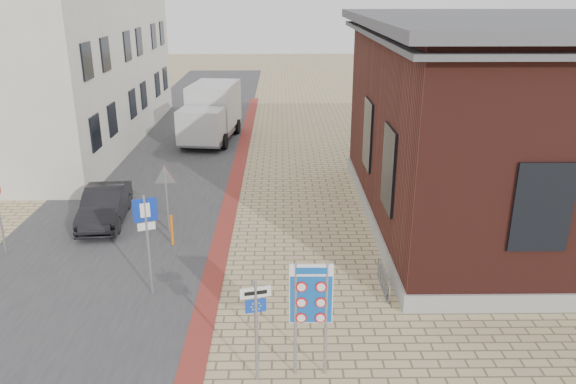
# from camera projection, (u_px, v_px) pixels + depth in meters

# --- Properties ---
(ground) EXTENTS (120.00, 120.00, 0.00)m
(ground) POSITION_uv_depth(u_px,v_px,m) (285.00, 336.00, 13.01)
(ground) COLOR tan
(ground) RESTS_ON ground
(road_strip) EXTENTS (7.00, 60.00, 0.02)m
(road_strip) POSITION_uv_depth(u_px,v_px,m) (169.00, 156.00, 27.04)
(road_strip) COLOR #38383A
(road_strip) RESTS_ON ground
(curb_strip) EXTENTS (0.60, 40.00, 0.02)m
(curb_strip) POSITION_uv_depth(u_px,v_px,m) (233.00, 190.00, 22.38)
(curb_strip) COLOR maroon
(curb_strip) RESTS_ON ground
(brick_building) EXTENTS (13.00, 13.00, 6.80)m
(brick_building) POSITION_uv_depth(u_px,v_px,m) (555.00, 121.00, 18.51)
(brick_building) COLOR gray
(brick_building) RESTS_ON ground
(townhouse_near) EXTENTS (7.40, 6.40, 8.30)m
(townhouse_near) POSITION_uv_depth(u_px,v_px,m) (12.00, 79.00, 22.73)
(townhouse_near) COLOR beige
(townhouse_near) RESTS_ON ground
(townhouse_mid) EXTENTS (7.40, 6.40, 9.10)m
(townhouse_mid) POSITION_uv_depth(u_px,v_px,m) (64.00, 53.00, 28.23)
(townhouse_mid) COLOR beige
(townhouse_mid) RESTS_ON ground
(townhouse_far) EXTENTS (7.40, 6.40, 8.30)m
(townhouse_far) POSITION_uv_depth(u_px,v_px,m) (101.00, 49.00, 34.01)
(townhouse_far) COLOR beige
(townhouse_far) RESTS_ON ground
(bike_rack) EXTENTS (0.08, 1.80, 0.60)m
(bike_rack) POSITION_uv_depth(u_px,v_px,m) (383.00, 279.00, 15.02)
(bike_rack) COLOR slate
(bike_rack) RESTS_ON ground
(sedan) EXTENTS (1.65, 3.82, 1.22)m
(sedan) POSITION_uv_depth(u_px,v_px,m) (105.00, 205.00, 19.20)
(sedan) COLOR black
(sedan) RESTS_ON ground
(box_truck) EXTENTS (2.87, 5.73, 2.88)m
(box_truck) POSITION_uv_depth(u_px,v_px,m) (211.00, 112.00, 29.43)
(box_truck) COLOR slate
(box_truck) RESTS_ON ground
(border_sign) EXTENTS (0.87, 0.07, 2.56)m
(border_sign) POSITION_uv_depth(u_px,v_px,m) (311.00, 297.00, 11.15)
(border_sign) COLOR gray
(border_sign) RESTS_ON ground
(essen_sign) EXTENTS (0.61, 0.18, 2.29)m
(essen_sign) POSITION_uv_depth(u_px,v_px,m) (256.00, 316.00, 11.08)
(essen_sign) COLOR gray
(essen_sign) RESTS_ON ground
(parking_sign) EXTENTS (0.59, 0.25, 2.77)m
(parking_sign) POSITION_uv_depth(u_px,v_px,m) (147.00, 227.00, 14.19)
(parking_sign) COLOR gray
(parking_sign) RESTS_ON ground
(yield_sign) EXTENTS (0.81, 0.11, 2.27)m
(yield_sign) POSITION_uv_depth(u_px,v_px,m) (166.00, 183.00, 18.01)
(yield_sign) COLOR gray
(yield_sign) RESTS_ON ground
(bollard) EXTENTS (0.12, 0.12, 1.01)m
(bollard) POSITION_uv_depth(u_px,v_px,m) (172.00, 230.00, 17.49)
(bollard) COLOR orange
(bollard) RESTS_ON ground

